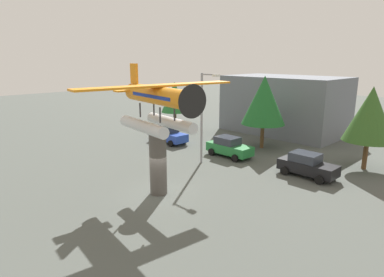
{
  "coord_description": "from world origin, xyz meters",
  "views": [
    {
      "loc": [
        15.88,
        -12.32,
        8.54
      ],
      "look_at": [
        0.0,
        3.0,
        3.15
      ],
      "focal_mm": 30.86,
      "sensor_mm": 36.0,
      "label": 1
    }
  ],
  "objects_px": {
    "car_far_black": "(307,165)",
    "display_pedestal": "(158,162)",
    "floatplane_monument": "(158,103)",
    "car_mid_green": "(229,147)",
    "car_near_blue": "(168,134)",
    "tree_west": "(175,97)",
    "streetlight_primary": "(203,112)",
    "storefront_building": "(284,105)",
    "tree_east": "(264,100)",
    "tree_center_back": "(370,114)"
  },
  "relations": [
    {
      "from": "car_far_black",
      "to": "display_pedestal",
      "type": "bearing_deg",
      "value": -117.42
    },
    {
      "from": "floatplane_monument",
      "to": "car_mid_green",
      "type": "relative_size",
      "value": 2.49
    },
    {
      "from": "floatplane_monument",
      "to": "car_near_blue",
      "type": "height_order",
      "value": "floatplane_monument"
    },
    {
      "from": "tree_west",
      "to": "display_pedestal",
      "type": "bearing_deg",
      "value": -44.54
    },
    {
      "from": "streetlight_primary",
      "to": "storefront_building",
      "type": "bearing_deg",
      "value": 96.58
    },
    {
      "from": "display_pedestal",
      "to": "car_mid_green",
      "type": "relative_size",
      "value": 1.0
    },
    {
      "from": "tree_west",
      "to": "floatplane_monument",
      "type": "bearing_deg",
      "value": -44.29
    },
    {
      "from": "car_far_black",
      "to": "tree_east",
      "type": "height_order",
      "value": "tree_east"
    },
    {
      "from": "tree_west",
      "to": "storefront_building",
      "type": "bearing_deg",
      "value": 48.36
    },
    {
      "from": "tree_east",
      "to": "car_far_black",
      "type": "bearing_deg",
      "value": -32.13
    },
    {
      "from": "storefront_building",
      "to": "tree_center_back",
      "type": "relative_size",
      "value": 2.02
    },
    {
      "from": "floatplane_monument",
      "to": "car_near_blue",
      "type": "xyz_separation_m",
      "value": [
        -9.81,
        8.98,
        -5.0
      ]
    },
    {
      "from": "car_mid_green",
      "to": "tree_center_back",
      "type": "distance_m",
      "value": 11.43
    },
    {
      "from": "floatplane_monument",
      "to": "car_mid_green",
      "type": "bearing_deg",
      "value": 110.48
    },
    {
      "from": "car_near_blue",
      "to": "tree_west",
      "type": "relative_size",
      "value": 0.71
    },
    {
      "from": "car_far_black",
      "to": "streetlight_primary",
      "type": "distance_m",
      "value": 8.92
    },
    {
      "from": "car_mid_green",
      "to": "tree_east",
      "type": "xyz_separation_m",
      "value": [
        0.37,
        4.54,
        3.78
      ]
    },
    {
      "from": "floatplane_monument",
      "to": "car_far_black",
      "type": "bearing_deg",
      "value": 70.3
    },
    {
      "from": "car_mid_green",
      "to": "storefront_building",
      "type": "distance_m",
      "value": 12.71
    },
    {
      "from": "tree_west",
      "to": "tree_east",
      "type": "xyz_separation_m",
      "value": [
        10.87,
        1.74,
        0.47
      ]
    },
    {
      "from": "floatplane_monument",
      "to": "car_far_black",
      "type": "height_order",
      "value": "floatplane_monument"
    },
    {
      "from": "tree_west",
      "to": "tree_east",
      "type": "height_order",
      "value": "tree_east"
    },
    {
      "from": "tree_west",
      "to": "tree_east",
      "type": "bearing_deg",
      "value": 9.11
    },
    {
      "from": "tree_east",
      "to": "tree_center_back",
      "type": "distance_m",
      "value": 9.29
    },
    {
      "from": "car_near_blue",
      "to": "tree_east",
      "type": "relative_size",
      "value": 0.6
    },
    {
      "from": "display_pedestal",
      "to": "car_far_black",
      "type": "relative_size",
      "value": 1.0
    },
    {
      "from": "floatplane_monument",
      "to": "car_far_black",
      "type": "xyz_separation_m",
      "value": [
        4.99,
        9.89,
        -5.0
      ]
    },
    {
      "from": "car_near_blue",
      "to": "car_mid_green",
      "type": "xyz_separation_m",
      "value": [
        7.5,
        0.72,
        0.0
      ]
    },
    {
      "from": "display_pedestal",
      "to": "tree_west",
      "type": "bearing_deg",
      "value": 135.46
    },
    {
      "from": "car_far_black",
      "to": "tree_east",
      "type": "distance_m",
      "value": 9.02
    },
    {
      "from": "display_pedestal",
      "to": "tree_west",
      "type": "distance_m",
      "value": 17.92
    },
    {
      "from": "car_far_black",
      "to": "tree_center_back",
      "type": "relative_size",
      "value": 0.65
    },
    {
      "from": "display_pedestal",
      "to": "car_far_black",
      "type": "bearing_deg",
      "value": 62.58
    },
    {
      "from": "storefront_building",
      "to": "tree_west",
      "type": "bearing_deg",
      "value": -131.64
    },
    {
      "from": "storefront_building",
      "to": "tree_center_back",
      "type": "distance_m",
      "value": 13.81
    },
    {
      "from": "floatplane_monument",
      "to": "tree_east",
      "type": "bearing_deg",
      "value": 104.85
    },
    {
      "from": "display_pedestal",
      "to": "car_near_blue",
      "type": "bearing_deg",
      "value": 137.21
    },
    {
      "from": "storefront_building",
      "to": "tree_center_back",
      "type": "height_order",
      "value": "storefront_building"
    },
    {
      "from": "car_mid_green",
      "to": "storefront_building",
      "type": "relative_size",
      "value": 0.32
    },
    {
      "from": "storefront_building",
      "to": "tree_west",
      "type": "xyz_separation_m",
      "value": [
        -8.46,
        -9.52,
        0.93
      ]
    },
    {
      "from": "tree_east",
      "to": "tree_center_back",
      "type": "xyz_separation_m",
      "value": [
        9.28,
        0.5,
        -0.28
      ]
    },
    {
      "from": "streetlight_primary",
      "to": "tree_east",
      "type": "xyz_separation_m",
      "value": [
        0.64,
        7.58,
        0.33
      ]
    },
    {
      "from": "car_far_black",
      "to": "storefront_building",
      "type": "bearing_deg",
      "value": 127.6
    },
    {
      "from": "tree_west",
      "to": "tree_center_back",
      "type": "distance_m",
      "value": 20.27
    },
    {
      "from": "car_near_blue",
      "to": "tree_center_back",
      "type": "height_order",
      "value": "tree_center_back"
    },
    {
      "from": "car_mid_green",
      "to": "tree_west",
      "type": "bearing_deg",
      "value": 165.09
    },
    {
      "from": "display_pedestal",
      "to": "tree_east",
      "type": "bearing_deg",
      "value": 97.27
    },
    {
      "from": "floatplane_monument",
      "to": "tree_center_back",
      "type": "relative_size",
      "value": 1.61
    },
    {
      "from": "streetlight_primary",
      "to": "tree_west",
      "type": "distance_m",
      "value": 11.78
    },
    {
      "from": "car_near_blue",
      "to": "car_far_black",
      "type": "xyz_separation_m",
      "value": [
        14.8,
        0.91,
        0.0
      ]
    }
  ]
}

